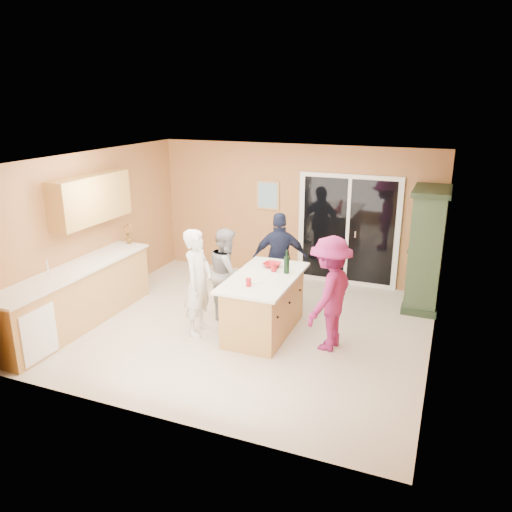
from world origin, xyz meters
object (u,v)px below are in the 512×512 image
at_px(woman_white, 198,282).
at_px(woman_magenta, 330,294).
at_px(woman_navy, 280,259).
at_px(woman_grey, 227,272).
at_px(green_hutch, 426,250).
at_px(kitchen_island, 264,306).

bearing_deg(woman_white, woman_magenta, -85.15).
distance_m(woman_white, woman_navy, 1.69).
distance_m(woman_white, woman_grey, 0.78).
height_order(green_hutch, woman_magenta, green_hutch).
bearing_deg(green_hutch, woman_grey, -152.00).
bearing_deg(woman_white, green_hutch, -55.71).
height_order(kitchen_island, woman_magenta, woman_magenta).
bearing_deg(woman_navy, green_hutch, 179.77).
bearing_deg(woman_grey, green_hutch, -84.17).
bearing_deg(woman_grey, woman_white, 149.31).
height_order(woman_white, woman_navy, woman_white).
xyz_separation_m(kitchen_island, woman_magenta, (1.02, -0.11, 0.40)).
xyz_separation_m(kitchen_island, woman_grey, (-0.79, 0.39, 0.31)).
bearing_deg(green_hutch, woman_navy, -160.37).
bearing_deg(woman_magenta, woman_white, -71.05).
relative_size(woman_white, woman_navy, 1.01).
distance_m(kitchen_island, woman_magenta, 1.10).
distance_m(kitchen_island, woman_navy, 1.20).
relative_size(kitchen_island, woman_magenta, 1.05).
bearing_deg(woman_navy, woman_white, 43.35).
height_order(green_hutch, woman_white, green_hutch).
bearing_deg(green_hutch, woman_magenta, -118.75).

